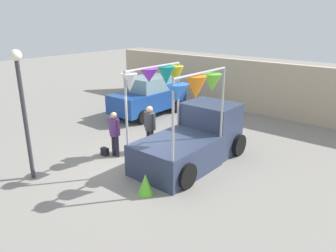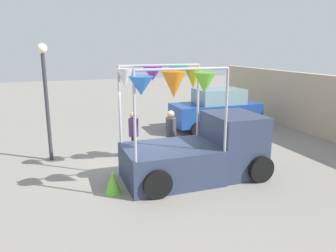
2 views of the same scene
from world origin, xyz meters
TOP-DOWN VIEW (x-y plane):
  - ground_plane at (0.00, 0.00)m, footprint 60.00×60.00m
  - vendor_truck at (1.15, 1.18)m, footprint 2.53×4.12m
  - parked_car at (-3.75, 4.22)m, footprint 1.88×4.00m
  - person_customer at (-1.14, -0.29)m, footprint 0.53×0.34m
  - person_vendor at (-0.53, 0.83)m, footprint 0.53×0.34m
  - handbag at (-1.49, -0.49)m, footprint 0.28×0.16m
  - street_lamp at (-1.85, -2.99)m, footprint 0.32×0.32m
  - brick_boundary_wall at (0.00, 7.88)m, footprint 18.00×0.36m
  - folded_kite_bundle_lime at (1.45, -1.50)m, footprint 0.59×0.59m

SIDE VIEW (x-z plane):
  - ground_plane at x=0.00m, z-range 0.00..0.00m
  - handbag at x=-1.49m, z-range 0.00..0.28m
  - folded_kite_bundle_lime at x=1.45m, z-range 0.00..0.60m
  - parked_car at x=-3.75m, z-range 0.00..1.88m
  - vendor_truck at x=1.15m, z-range -0.66..2.58m
  - person_customer at x=-1.14m, z-range 0.16..1.77m
  - person_vendor at x=-0.53m, z-range 0.18..1.87m
  - brick_boundary_wall at x=0.00m, z-range 0.00..2.60m
  - street_lamp at x=-1.85m, z-range 0.59..4.43m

